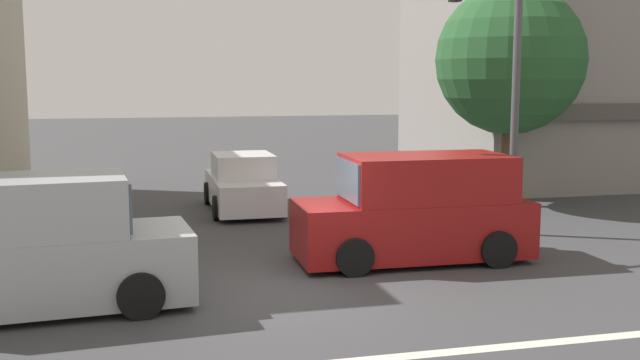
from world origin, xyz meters
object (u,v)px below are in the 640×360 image
at_px(street_tree, 510,60).
at_px(van_parked_curbside, 416,211).
at_px(traffic_light_mast, 468,47).
at_px(sedan_crossing_rightbound, 243,185).
at_px(van_crossing_leftbound, 33,248).

relative_size(street_tree, van_parked_curbside, 1.34).
relative_size(traffic_light_mast, sedan_crossing_rightbound, 1.51).
bearing_deg(van_crossing_leftbound, street_tree, 31.19).
xyz_separation_m(van_parked_curbside, van_crossing_leftbound, (-6.96, -1.66, 0.00)).
bearing_deg(sedan_crossing_rightbound, street_tree, -7.62).
height_order(street_tree, sedan_crossing_rightbound, street_tree).
relative_size(street_tree, van_crossing_leftbound, 1.32).
xyz_separation_m(street_tree, traffic_light_mast, (-3.09, -3.87, 0.18)).
bearing_deg(traffic_light_mast, sedan_crossing_rightbound, 131.69).
bearing_deg(sedan_crossing_rightbound, van_parked_curbside, -68.84).
relative_size(traffic_light_mast, van_crossing_leftbound, 1.31).
distance_m(traffic_light_mast, van_parked_curbside, 4.11).
xyz_separation_m(traffic_light_mast, van_crossing_leftbound, (-8.77, -3.31, -3.30)).
distance_m(street_tree, traffic_light_mast, 4.95).
distance_m(street_tree, van_parked_curbside, 8.01).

